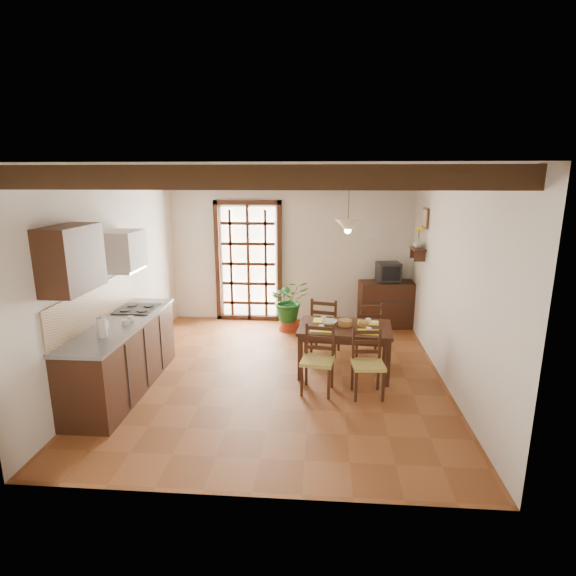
# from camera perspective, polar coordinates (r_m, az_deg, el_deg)

# --- Properties ---
(ground_plane) EXTENTS (5.00, 5.00, 0.00)m
(ground_plane) POSITION_cam_1_polar(r_m,az_deg,el_deg) (6.42, -1.18, -10.87)
(ground_plane) COLOR brown
(room_shell) EXTENTS (4.52, 5.02, 2.81)m
(room_shell) POSITION_cam_1_polar(r_m,az_deg,el_deg) (5.89, -1.27, 5.37)
(room_shell) COLOR silver
(room_shell) RESTS_ON ground_plane
(ceiling_beams) EXTENTS (4.50, 4.34, 0.20)m
(ceiling_beams) POSITION_cam_1_polar(r_m,az_deg,el_deg) (5.83, -1.31, 13.90)
(ceiling_beams) COLOR black
(ceiling_beams) RESTS_ON room_shell
(french_door) EXTENTS (1.26, 0.11, 2.32)m
(french_door) POSITION_cam_1_polar(r_m,az_deg,el_deg) (8.50, -5.03, 3.61)
(french_door) COLOR white
(french_door) RESTS_ON ground_plane
(kitchen_counter) EXTENTS (0.64, 2.25, 1.38)m
(kitchen_counter) POSITION_cam_1_polar(r_m,az_deg,el_deg) (6.19, -20.27, -7.98)
(kitchen_counter) COLOR #331B10
(kitchen_counter) RESTS_ON ground_plane
(upper_cabinet) EXTENTS (0.35, 0.80, 0.70)m
(upper_cabinet) POSITION_cam_1_polar(r_m,az_deg,el_deg) (5.29, -25.80, 3.36)
(upper_cabinet) COLOR #331B10
(upper_cabinet) RESTS_ON room_shell
(range_hood) EXTENTS (0.38, 0.60, 0.54)m
(range_hood) POSITION_cam_1_polar(r_m,az_deg,el_deg) (6.39, -19.99, 4.47)
(range_hood) COLOR white
(range_hood) RESTS_ON room_shell
(counter_items) EXTENTS (0.50, 1.43, 0.25)m
(counter_items) POSITION_cam_1_polar(r_m,az_deg,el_deg) (6.11, -20.31, -3.44)
(counter_items) COLOR black
(counter_items) RESTS_ON kitchen_counter
(dining_table) EXTENTS (1.33, 0.92, 0.69)m
(dining_table) POSITION_cam_1_polar(r_m,az_deg,el_deg) (6.31, 7.24, -5.58)
(dining_table) COLOR #351C11
(dining_table) RESTS_ON ground_plane
(chair_near_left) EXTENTS (0.45, 0.43, 0.86)m
(chair_near_left) POSITION_cam_1_polar(r_m,az_deg,el_deg) (5.85, 3.77, -10.57)
(chair_near_left) COLOR tan
(chair_near_left) RESTS_ON ground_plane
(chair_near_right) EXTENTS (0.42, 0.40, 0.85)m
(chair_near_right) POSITION_cam_1_polar(r_m,az_deg,el_deg) (5.83, 10.04, -10.89)
(chair_near_right) COLOR tan
(chair_near_right) RESTS_ON ground_plane
(chair_far_left) EXTENTS (0.50, 0.48, 0.92)m
(chair_far_left) POSITION_cam_1_polar(r_m,az_deg,el_deg) (7.03, 4.75, -6.12)
(chair_far_left) COLOR tan
(chair_far_left) RESTS_ON ground_plane
(chair_far_right) EXTENTS (0.45, 0.43, 0.90)m
(chair_far_right) POSITION_cam_1_polar(r_m,az_deg,el_deg) (7.02, 9.97, -6.37)
(chair_far_right) COLOR tan
(chair_far_right) RESTS_ON ground_plane
(table_setting) EXTENTS (0.92, 0.61, 0.09)m
(table_setting) POSITION_cam_1_polar(r_m,az_deg,el_deg) (6.29, 7.26, -5.10)
(table_setting) COLOR yellow
(table_setting) RESTS_ON dining_table
(table_bowl) EXTENTS (0.26, 0.26, 0.05)m
(table_bowl) POSITION_cam_1_polar(r_m,az_deg,el_deg) (6.32, 5.24, -4.38)
(table_bowl) COLOR white
(table_bowl) RESTS_ON dining_table
(sideboard) EXTENTS (1.03, 0.55, 0.84)m
(sideboard) POSITION_cam_1_polar(r_m,az_deg,el_deg) (8.43, 12.39, -2.03)
(sideboard) COLOR #331B10
(sideboard) RESTS_ON ground_plane
(crt_tv) EXTENTS (0.44, 0.41, 0.34)m
(crt_tv) POSITION_cam_1_polar(r_m,az_deg,el_deg) (8.28, 12.62, 2.03)
(crt_tv) COLOR black
(crt_tv) RESTS_ON sideboard
(fuse_box) EXTENTS (0.25, 0.03, 0.32)m
(fuse_box) POSITION_cam_1_polar(r_m,az_deg,el_deg) (8.39, 10.76, 7.24)
(fuse_box) COLOR white
(fuse_box) RESTS_ON room_shell
(plant_pot) EXTENTS (0.39, 0.39, 0.24)m
(plant_pot) POSITION_cam_1_polar(r_m,az_deg,el_deg) (8.11, 0.18, -4.62)
(plant_pot) COLOR maroon
(plant_pot) RESTS_ON ground_plane
(potted_plant) EXTENTS (2.12, 1.96, 1.96)m
(potted_plant) POSITION_cam_1_polar(r_m,az_deg,el_deg) (7.98, 0.18, -1.49)
(potted_plant) COLOR #144C19
(potted_plant) RESTS_ON ground_plane
(wall_shelf) EXTENTS (0.20, 0.42, 0.20)m
(wall_shelf) POSITION_cam_1_polar(r_m,az_deg,el_deg) (7.66, 16.16, 4.51)
(wall_shelf) COLOR #331B10
(wall_shelf) RESTS_ON room_shell
(shelf_vase) EXTENTS (0.15, 0.15, 0.15)m
(shelf_vase) POSITION_cam_1_polar(r_m,az_deg,el_deg) (7.64, 16.23, 5.54)
(shelf_vase) COLOR #B2BFB2
(shelf_vase) RESTS_ON wall_shelf
(shelf_flowers) EXTENTS (0.14, 0.14, 0.36)m
(shelf_flowers) POSITION_cam_1_polar(r_m,az_deg,el_deg) (7.61, 16.34, 7.08)
(shelf_flowers) COLOR yellow
(shelf_flowers) RESTS_ON shelf_vase
(framed_picture) EXTENTS (0.03, 0.32, 0.32)m
(framed_picture) POSITION_cam_1_polar(r_m,az_deg,el_deg) (7.61, 17.06, 8.49)
(framed_picture) COLOR brown
(framed_picture) RESTS_ON room_shell
(pendant_lamp) EXTENTS (0.36, 0.36, 0.84)m
(pendant_lamp) POSITION_cam_1_polar(r_m,az_deg,el_deg) (6.08, 7.63, 8.01)
(pendant_lamp) COLOR black
(pendant_lamp) RESTS_ON room_shell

